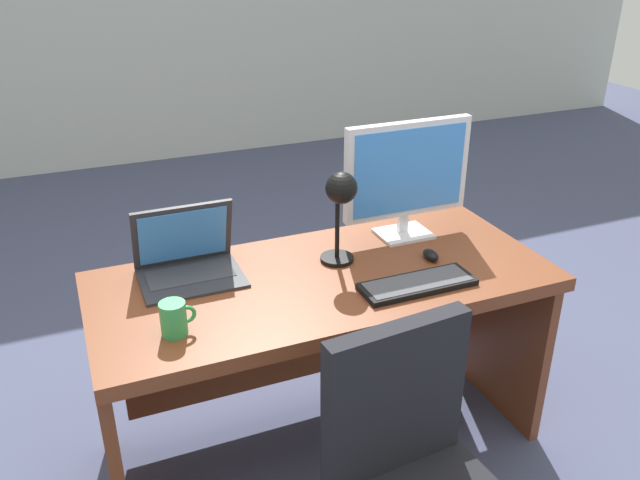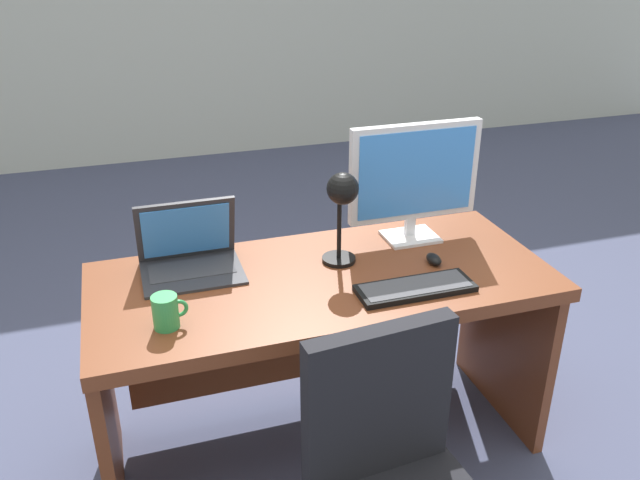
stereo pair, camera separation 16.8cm
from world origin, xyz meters
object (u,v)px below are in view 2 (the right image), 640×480
Objects in this scene: desk at (320,319)px; keyboard at (415,288)px; laptop at (189,248)px; desk_lamp at (342,200)px; coffee_mug at (166,312)px; mouse at (434,259)px; monitor at (415,176)px.

keyboard reaches higher than desk.
desk_lamp is (0.51, -0.14, 0.17)m from laptop.
desk is at bearing -20.50° from laptop.
laptop is at bearing 72.36° from coffee_mug.
desk_lamp reaches higher than mouse.
desk_lamp is (-0.33, -0.12, -0.01)m from monitor.
laptop is (-0.43, 0.16, 0.27)m from desk.
desk_lamp is at bearing -159.69° from monitor.
coffee_mug is (-0.63, -0.22, -0.19)m from desk_lamp.
mouse is at bearing 7.70° from coffee_mug.
coffee_mug is (-0.80, 0.03, 0.04)m from keyboard.
laptop is 0.38m from coffee_mug.
coffee_mug is at bearing -160.32° from desk_lamp.
laptop is 3.20× the size of coffee_mug.
keyboard is at bearing -56.27° from desk_lamp.
desk_lamp is at bearing 123.73° from keyboard.
keyboard is at bearing -2.09° from coffee_mug.
desk_lamp is at bearing 162.82° from mouse.
keyboard is at bearing -29.81° from laptop.
mouse is at bearing -92.82° from monitor.
desk_lamp reaches higher than laptop.
coffee_mug is at bearing 177.91° from keyboard.
laptop is at bearing 178.85° from monitor.
laptop is 0.99× the size of desk_lamp.
desk_lamp reaches higher than keyboard.
monitor reaches higher than laptop.
desk is 0.63m from monitor.
laptop reaches higher than desk.
mouse is 0.23× the size of desk_lamp.
desk is at bearing -160.95° from monitor.
coffee_mug reaches higher than keyboard.
laptop is at bearing 159.50° from desk.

